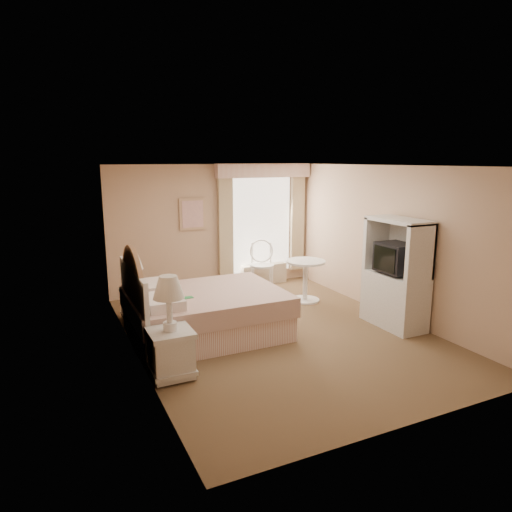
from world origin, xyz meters
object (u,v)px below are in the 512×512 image
cafe_chair (262,261)px  nightstand_near (171,340)px  bed (199,312)px  round_table (305,274)px  armoire (396,282)px  nightstand_far (135,296)px

cafe_chair → nightstand_near: bearing=-110.7°
cafe_chair → bed: bearing=-115.1°
round_table → cafe_chair: cafe_chair is taller
round_table → bed: bearing=-160.6°
round_table → armoire: 1.83m
cafe_chair → armoire: (0.99, -2.76, 0.12)m
nightstand_near → round_table: size_ratio=1.62×
bed → nightstand_near: (-0.73, -1.12, 0.10)m
nightstand_near → armoire: bearing=3.6°
cafe_chair → round_table: bearing=-48.4°
nightstand_near → nightstand_far: (0.00, 2.25, -0.07)m
nightstand_far → cafe_chair: bearing=15.4°
bed → armoire: armoire is taller
nightstand_far → round_table: bearing=-5.8°
nightstand_near → armoire: size_ratio=0.73×
nightstand_far → armoire: bearing=-29.0°
cafe_chair → armoire: armoire is taller
bed → round_table: size_ratio=2.91×
armoire → nightstand_near: bearing=-176.4°
bed → cafe_chair: size_ratio=2.21×
bed → nightstand_near: bearing=-122.8°
nightstand_near → bed: bearing=57.2°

